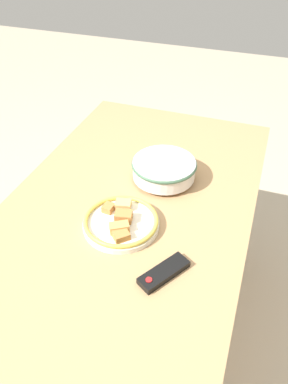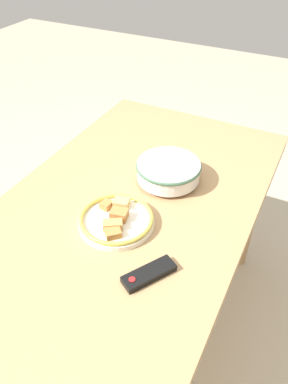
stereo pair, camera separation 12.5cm
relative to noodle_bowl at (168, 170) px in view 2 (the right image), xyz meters
The scene contains 5 objects.
ground_plane 0.84m from the noodle_bowl, 22.35° to the right, with size 8.00×8.00×0.00m, color #B7A88E.
dining_table 0.23m from the noodle_bowl, 22.35° to the right, with size 1.39×0.81×0.77m.
noodle_bowl is the anchor object (origin of this frame).
food_plate 0.29m from the noodle_bowl, 10.71° to the right, with size 0.24×0.24×0.05m.
tv_remote 0.44m from the noodle_bowl, 17.23° to the left, with size 0.16×0.12×0.02m.
Camera 2 is at (0.83, 0.48, 1.60)m, focal length 35.00 mm.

